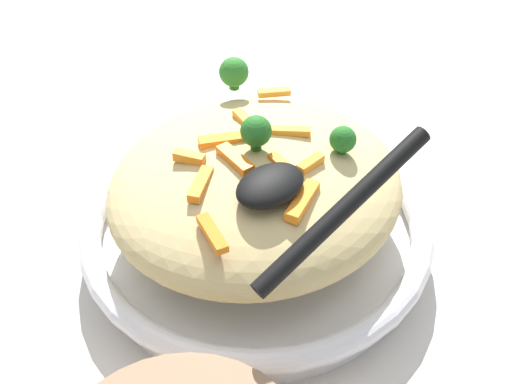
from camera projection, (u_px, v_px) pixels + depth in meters
The scene contains 18 objects.
ground_plane at pixel (256, 248), 0.57m from camera, with size 2.40×2.40×0.00m, color beige.
serving_bowl at pixel (256, 230), 0.55m from camera, with size 0.30×0.30×0.04m.
pasta_mound at pixel (256, 185), 0.52m from camera, with size 0.25×0.23×0.07m, color #D1BA7A.
carrot_piece_0 at pixel (245, 121), 0.53m from camera, with size 0.03×0.01×0.01m, color orange.
carrot_piece_1 at pixel (203, 186), 0.46m from camera, with size 0.04×0.01×0.01m, color orange.
carrot_piece_2 at pixel (274, 92), 0.57m from camera, with size 0.03×0.01×0.01m, color orange.
carrot_piece_3 at pixel (189, 157), 0.49m from camera, with size 0.02×0.01×0.01m, color orange.
carrot_piece_4 at pixel (226, 139), 0.50m from camera, with size 0.04×0.01×0.01m, color orange.
carrot_piece_5 at pixel (239, 161), 0.48m from camera, with size 0.04×0.01×0.01m, color orange.
carrot_piece_6 at pixel (310, 164), 0.48m from camera, with size 0.02×0.01×0.01m, color orange.
carrot_piece_7 at pixel (212, 233), 0.43m from camera, with size 0.04×0.01×0.01m, color orange.
carrot_piece_8 at pixel (302, 201), 0.45m from camera, with size 0.04×0.01×0.01m, color orange.
carrot_piece_9 at pixel (282, 164), 0.48m from camera, with size 0.03×0.01×0.01m, color orange.
carrot_piece_10 at pixel (288, 132), 0.51m from camera, with size 0.04×0.01×0.01m, color orange.
broccoli_floret_0 at pixel (261, 132), 0.48m from camera, with size 0.02×0.02×0.03m.
broccoli_floret_1 at pixel (343, 140), 0.49m from camera, with size 0.02×0.02×0.02m.
broccoli_floret_2 at pixel (234, 72), 0.56m from camera, with size 0.03×0.03×0.03m.
serving_spoon at pixel (293, 193), 0.43m from camera, with size 0.14×0.10×0.07m.
Camera 1 is at (0.28, 0.28, 0.41)m, focal length 44.82 mm.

